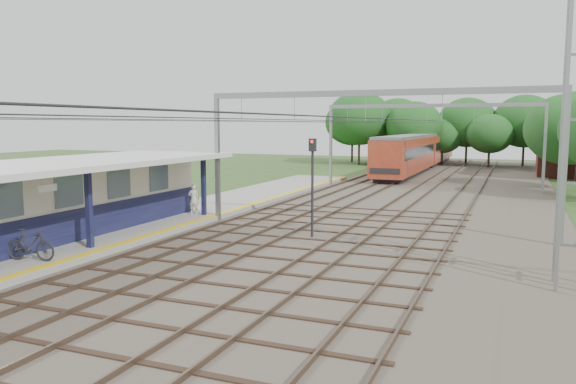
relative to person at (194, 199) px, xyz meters
The scene contains 13 objects.
ground 16.41m from the person, 66.40° to the right, with size 160.00×160.00×0.00m, color #2D4C1E.
ballast_bed 18.38m from the person, 54.87° to the left, with size 18.00×90.00×0.10m, color #473D33.
platform 1.71m from the person, 133.41° to the right, with size 5.00×52.00×0.35m, color gray.
yellow_stripe 1.85m from the person, 37.49° to the right, with size 0.45×52.00×0.01m, color yellow.
station_building 8.38m from the person, 106.20° to the right, with size 3.41×18.00×3.40m.
canopy 9.41m from the person, 97.70° to the right, with size 6.40×20.00×3.44m.
rail_tracks 17.06m from the person, 61.77° to the left, with size 11.80×88.00×0.15m.
catenary_system 14.94m from the person, 45.96° to the left, with size 17.22×88.00×7.00m.
tree_band 43.55m from the person, 76.13° to the left, with size 31.72×30.88×8.82m.
person is the anchor object (origin of this frame).
bicycle 11.63m from the person, 89.02° to the right, with size 0.56×1.97×1.19m, color black.
train 41.45m from the person, 81.60° to the left, with size 3.15×39.21×4.12m.
signal_post 8.46m from the person, 16.84° to the right, with size 0.33×0.28×4.70m.
Camera 1 is at (10.09, -11.76, 5.36)m, focal length 35.00 mm.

